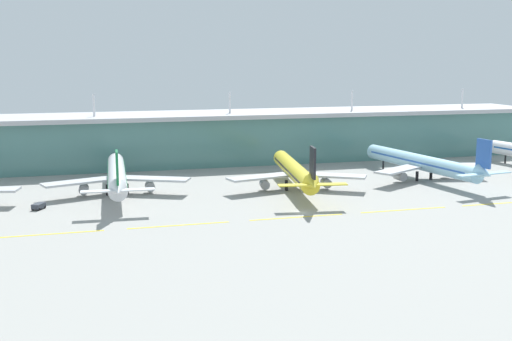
{
  "coord_description": "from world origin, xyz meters",
  "views": [
    {
      "loc": [
        -62.15,
        -175.65,
        45.24
      ],
      "look_at": [
        -4.21,
        34.58,
        7.0
      ],
      "focal_mm": 45.33,
      "sensor_mm": 36.0,
      "label": 1
    }
  ],
  "objects_px": {
    "airliner_near_middle": "(117,175)",
    "airliner_center": "(295,171)",
    "pushback_tug": "(39,206)",
    "airliner_far_middle": "(422,163)"
  },
  "relations": [
    {
      "from": "airliner_far_middle",
      "to": "pushback_tug",
      "type": "xyz_separation_m",
      "value": [
        -135.9,
        -12.39,
        -5.36
      ]
    },
    {
      "from": "airliner_center",
      "to": "airliner_far_middle",
      "type": "relative_size",
      "value": 0.94
    },
    {
      "from": "airliner_center",
      "to": "pushback_tug",
      "type": "xyz_separation_m",
      "value": [
        -84.25,
        -7.95,
        -5.35
      ]
    },
    {
      "from": "airliner_near_middle",
      "to": "airliner_center",
      "type": "relative_size",
      "value": 1.05
    },
    {
      "from": "airliner_center",
      "to": "airliner_far_middle",
      "type": "bearing_deg",
      "value": 4.92
    },
    {
      "from": "airliner_center",
      "to": "pushback_tug",
      "type": "distance_m",
      "value": 84.79
    },
    {
      "from": "airliner_center",
      "to": "pushback_tug",
      "type": "bearing_deg",
      "value": -174.61
    },
    {
      "from": "airliner_near_middle",
      "to": "airliner_center",
      "type": "height_order",
      "value": "same"
    },
    {
      "from": "airliner_near_middle",
      "to": "airliner_center",
      "type": "bearing_deg",
      "value": -8.31
    },
    {
      "from": "airliner_near_middle",
      "to": "airliner_center",
      "type": "xyz_separation_m",
      "value": [
        59.93,
        -8.75,
        -0.0
      ]
    }
  ]
}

